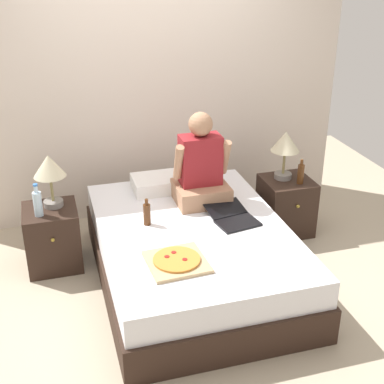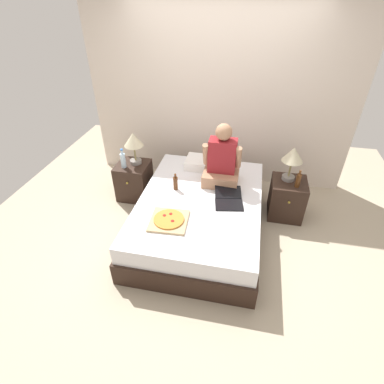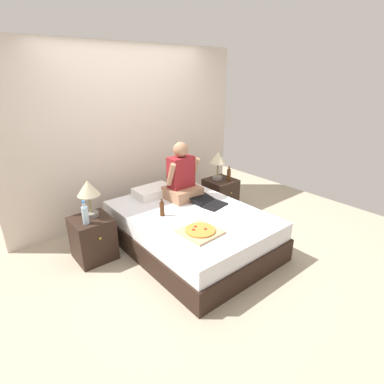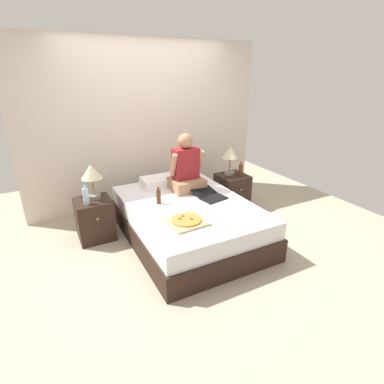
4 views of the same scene
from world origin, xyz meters
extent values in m
plane|color=tan|center=(0.00, 0.00, 0.00)|extent=(5.78, 5.78, 0.00)
cube|color=beige|center=(0.00, 1.38, 1.25)|extent=(3.78, 0.12, 2.50)
cube|color=black|center=(0.00, 0.00, 0.14)|extent=(1.47, 2.05, 0.28)
cube|color=white|center=(0.00, 0.00, 0.39)|extent=(1.43, 1.99, 0.21)
cube|color=black|center=(-1.07, 0.55, 0.26)|extent=(0.44, 0.44, 0.53)
sphere|color=gold|center=(-1.07, 0.31, 0.37)|extent=(0.03, 0.03, 0.03)
cylinder|color=gray|center=(-1.03, 0.60, 0.55)|extent=(0.16, 0.16, 0.05)
cylinder|color=olive|center=(-1.03, 0.60, 0.69)|extent=(0.02, 0.02, 0.22)
cone|color=beige|center=(-1.03, 0.60, 0.89)|extent=(0.26, 0.26, 0.18)
cylinder|color=silver|center=(-1.15, 0.46, 0.63)|extent=(0.07, 0.07, 0.20)
cylinder|color=silver|center=(-1.15, 0.46, 0.76)|extent=(0.03, 0.03, 0.06)
cylinder|color=blue|center=(-1.15, 0.46, 0.80)|extent=(0.04, 0.04, 0.02)
cube|color=black|center=(1.07, 0.55, 0.26)|extent=(0.44, 0.44, 0.53)
sphere|color=gold|center=(1.07, 0.31, 0.37)|extent=(0.03, 0.03, 0.03)
cylinder|color=gray|center=(1.04, 0.60, 0.55)|extent=(0.16, 0.16, 0.05)
cylinder|color=olive|center=(1.04, 0.60, 0.69)|extent=(0.02, 0.02, 0.22)
cone|color=beige|center=(1.04, 0.60, 0.89)|extent=(0.26, 0.26, 0.18)
cylinder|color=#512D14|center=(1.14, 0.45, 0.62)|extent=(0.06, 0.06, 0.18)
cylinder|color=#512D14|center=(1.14, 0.45, 0.73)|extent=(0.03, 0.03, 0.05)
cube|color=white|center=(-0.07, 0.74, 0.56)|extent=(0.52, 0.34, 0.12)
cube|color=#A37556|center=(0.19, 0.41, 0.58)|extent=(0.44, 0.40, 0.16)
cube|color=maroon|center=(0.19, 0.44, 0.87)|extent=(0.34, 0.20, 0.42)
sphere|color=#A37556|center=(0.19, 0.44, 1.18)|extent=(0.20, 0.20, 0.20)
cylinder|color=#A37556|center=(-0.01, 0.39, 0.89)|extent=(0.07, 0.18, 0.32)
cylinder|color=#A37556|center=(0.39, 0.39, 0.89)|extent=(0.07, 0.18, 0.32)
cube|color=black|center=(0.35, -0.06, 0.51)|extent=(0.35, 0.27, 0.02)
cube|color=black|center=(0.31, 0.14, 0.54)|extent=(0.34, 0.25, 0.06)
cube|color=tan|center=(-0.26, -0.48, 0.51)|extent=(0.42, 0.42, 0.02)
cylinder|color=#CC7F33|center=(-0.26, -0.48, 0.53)|extent=(0.33, 0.33, 0.02)
cylinder|color=maroon|center=(-0.32, -0.44, 0.54)|extent=(0.04, 0.04, 0.00)
cylinder|color=maroon|center=(-0.21, -0.51, 0.54)|extent=(0.04, 0.04, 0.00)
cylinder|color=maroon|center=(-0.26, -0.40, 0.54)|extent=(0.04, 0.04, 0.00)
cylinder|color=#4C2811|center=(-0.34, 0.13, 0.58)|extent=(0.06, 0.06, 0.17)
cylinder|color=#4C2811|center=(-0.34, 0.13, 0.69)|extent=(0.03, 0.03, 0.05)
camera|label=1|loc=(-1.02, -3.51, 2.52)|focal=50.00mm
camera|label=2|loc=(0.49, -2.83, 2.62)|focal=28.00mm
camera|label=3|loc=(-2.13, -2.62, 2.12)|focal=28.00mm
camera|label=4|loc=(-1.55, -3.09, 2.03)|focal=28.00mm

